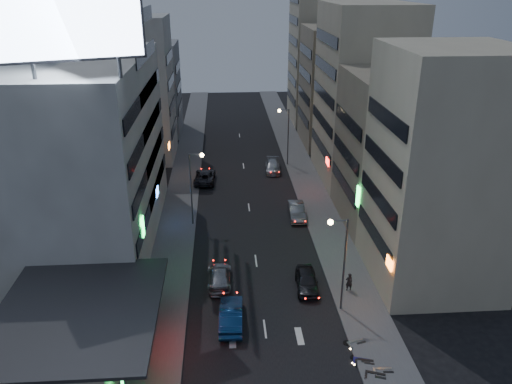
{
  "coord_description": "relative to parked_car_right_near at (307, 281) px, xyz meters",
  "views": [
    {
      "loc": [
        -2.78,
        -26.65,
        24.56
      ],
      "look_at": [
        0.33,
        18.68,
        5.07
      ],
      "focal_mm": 35.0,
      "sensor_mm": 36.0,
      "label": 1
    }
  ],
  "objects": [
    {
      "name": "scooter_blue",
      "position": [
        3.02,
        -9.05,
        -0.12
      ],
      "size": [
        1.04,
        1.79,
        1.04
      ],
      "primitive_type": null,
      "rotation": [
        0.0,
        0.0,
        1.28
      ],
      "color": "navy",
      "rests_on": "sidewalk_right"
    },
    {
      "name": "scooter_silver_a",
      "position": [
        4.26,
        -9.96,
        -0.05
      ],
      "size": [
        0.8,
        1.99,
        1.19
      ],
      "primitive_type": null,
      "rotation": [
        0.0,
        0.0,
        1.49
      ],
      "color": "#ACB0B4",
      "rests_on": "sidewalk_right"
    },
    {
      "name": "sidewalk_left",
      "position": [
        -12.03,
        20.84,
        -0.7
      ],
      "size": [
        4.0,
        120.0,
        0.12
      ],
      "primitive_type": "cube",
      "color": "#4C4C4F",
      "rests_on": "ground"
    },
    {
      "name": "person",
      "position": [
        3.49,
        -0.69,
        0.18
      ],
      "size": [
        0.64,
        0.46,
        1.65
      ],
      "primitive_type": "imported",
      "rotation": [
        0.0,
        0.0,
        3.26
      ],
      "color": "black",
      "rests_on": "sidewalk_right"
    },
    {
      "name": "shophouse_mid",
      "position": [
        11.47,
        12.84,
        7.24
      ],
      "size": [
        11.0,
        12.0,
        16.0
      ],
      "primitive_type": "cube",
      "color": "gray",
      "rests_on": "ground"
    },
    {
      "name": "far_right_a",
      "position": [
        11.47,
        40.84,
        8.24
      ],
      "size": [
        11.0,
        12.0,
        18.0
      ],
      "primitive_type": "cube",
      "color": "gray",
      "rests_on": "ground"
    },
    {
      "name": "parked_car_left",
      "position": [
        -9.34,
        25.13,
        0.0
      ],
      "size": [
        2.81,
        5.64,
        1.53
      ],
      "primitive_type": "imported",
      "rotation": [
        0.0,
        0.0,
        3.09
      ],
      "color": "#29282E",
      "rests_on": "ground"
    },
    {
      "name": "parked_car_right_mid",
      "position": [
        1.12,
        13.85,
        0.02
      ],
      "size": [
        1.81,
        4.78,
        1.56
      ],
      "primitive_type": "imported",
      "rotation": [
        0.0,
        0.0,
        -0.03
      ],
      "color": "gray",
      "rests_on": "ground"
    },
    {
      "name": "food_court",
      "position": [
        -17.93,
        -7.16,
        1.22
      ],
      "size": [
        11.0,
        13.0,
        3.88
      ],
      "color": "#BDB094",
      "rests_on": "ground"
    },
    {
      "name": "road_car_silver",
      "position": [
        -7.46,
        1.23,
        -0.04
      ],
      "size": [
        2.06,
        5.0,
        1.45
      ],
      "primitive_type": "imported",
      "rotation": [
        0.0,
        0.0,
        3.13
      ],
      "color": "gray",
      "rests_on": "ground"
    },
    {
      "name": "road_car_blue",
      "position": [
        -6.57,
        -4.36,
        0.06
      ],
      "size": [
        1.95,
        5.07,
        1.65
      ],
      "primitive_type": "imported",
      "rotation": [
        0.0,
        0.0,
        3.1
      ],
      "color": "navy",
      "rests_on": "ground"
    },
    {
      "name": "billboard",
      "position": [
        -17.02,
        0.81,
        20.9
      ],
      "size": [
        9.52,
        3.75,
        6.2
      ],
      "rotation": [
        0.0,
        0.0,
        0.35
      ],
      "color": "#595B60",
      "rests_on": "white_building"
    },
    {
      "name": "street_lamp_right_far",
      "position": [
        1.88,
        30.84,
        4.6
      ],
      "size": [
        1.6,
        0.44,
        8.02
      ],
      "color": "#595B60",
      "rests_on": "sidewalk_right"
    },
    {
      "name": "street_lamp_left",
      "position": [
        -9.93,
        12.84,
        4.6
      ],
      "size": [
        1.6,
        0.44,
        8.02
      ],
      "color": "#595B60",
      "rests_on": "sidewalk_left"
    },
    {
      "name": "scooter_black_a",
      "position": [
        3.68,
        -10.53,
        -0.03
      ],
      "size": [
        1.31,
        2.11,
        1.22
      ],
      "primitive_type": null,
      "rotation": [
        0.0,
        0.0,
        1.22
      ],
      "color": "black",
      "rests_on": "sidewalk_right"
    },
    {
      "name": "parked_car_right_far",
      "position": [
        -0.06,
        28.45,
        -0.05
      ],
      "size": [
        2.36,
        5.08,
        1.44
      ],
      "primitive_type": "imported",
      "rotation": [
        0.0,
        0.0,
        -0.07
      ],
      "color": "#999DA1",
      "rests_on": "ground"
    },
    {
      "name": "sidewalk_right",
      "position": [
        3.97,
        20.84,
        -0.7
      ],
      "size": [
        4.0,
        120.0,
        0.12
      ],
      "primitive_type": "cube",
      "color": "#4C4C4F",
      "rests_on": "ground"
    },
    {
      "name": "scooter_black_b",
      "position": [
        3.26,
        -9.16,
        -0.07
      ],
      "size": [
        1.09,
        1.98,
        1.15
      ],
      "primitive_type": null,
      "rotation": [
        0.0,
        0.0,
        1.31
      ],
      "color": "black",
      "rests_on": "sidewalk_right"
    },
    {
      "name": "parked_car_right_near",
      "position": [
        0.0,
        0.0,
        0.0
      ],
      "size": [
        2.07,
        4.58,
        1.53
      ],
      "primitive_type": "imported",
      "rotation": [
        0.0,
        0.0,
        -0.06
      ],
      "color": "black",
      "rests_on": "ground"
    },
    {
      "name": "far_right_b",
      "position": [
        11.97,
        54.84,
        11.24
      ],
      "size": [
        12.0,
        12.0,
        24.0
      ],
      "primitive_type": "cube",
      "color": "#BDB094",
      "rests_on": "ground"
    },
    {
      "name": "white_building",
      "position": [
        -21.03,
        10.84,
        8.24
      ],
      "size": [
        14.0,
        24.0,
        18.0
      ],
      "primitive_type": "cube",
      "color": "beige",
      "rests_on": "ground"
    },
    {
      "name": "shophouse_far",
      "position": [
        10.97,
        25.84,
        10.24
      ],
      "size": [
        10.0,
        14.0,
        22.0
      ],
      "primitive_type": "cube",
      "color": "#BDB094",
      "rests_on": "ground"
    },
    {
      "name": "street_lamp_right_near",
      "position": [
        1.88,
        -3.16,
        4.6
      ],
      "size": [
        1.6,
        0.44,
        8.02
      ],
      "color": "#595B60",
      "rests_on": "sidewalk_right"
    },
    {
      "name": "scooter_silver_b",
      "position": [
        3.03,
        -6.84,
        -0.06
      ],
      "size": [
        1.15,
        2.01,
        1.17
      ],
      "primitive_type": null,
      "rotation": [
        0.0,
        0.0,
        1.85
      ],
      "color": "#979A9E",
      "rests_on": "sidewalk_right"
    },
    {
      "name": "shophouse_near",
      "position": [
        10.97,
        1.34,
        9.24
      ],
      "size": [
        10.0,
        11.0,
        20.0
      ],
      "primitive_type": "cube",
      "color": "#BDB094",
      "rests_on": "ground"
    },
    {
      "name": "far_left_b",
      "position": [
        -20.03,
        48.84,
        6.74
      ],
      "size": [
        12.0,
        10.0,
        15.0
      ],
      "primitive_type": "cube",
      "color": "gray",
      "rests_on": "ground"
    },
    {
      "name": "far_left_a",
      "position": [
        -19.53,
        35.84,
        9.24
      ],
      "size": [
        11.0,
        10.0,
        20.0
      ],
      "primitive_type": "cube",
      "color": "beige",
      "rests_on": "ground"
    },
    {
      "name": "ground",
      "position": [
        -4.03,
        -9.16,
        -0.76
      ],
      "size": [
        180.0,
        180.0,
        0.0
      ],
      "primitive_type": "plane",
      "color": "black",
      "rests_on": "ground"
    }
  ]
}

